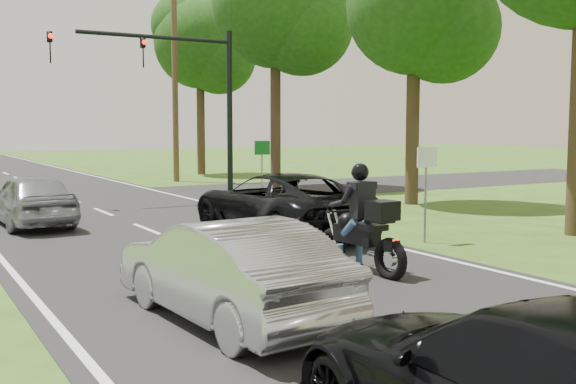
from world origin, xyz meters
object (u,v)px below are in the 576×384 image
object	(u,v)px
dark_suv	(280,204)
traffic_signal	(181,82)
silver_suv	(31,199)
sign_white	(427,171)
silver_sedan	(228,270)
sign_green	(262,157)
utility_pole_far	(175,73)
motorcycle_rider	(363,229)

from	to	relation	value
dark_suv	traffic_signal	xyz separation A→B (m)	(0.95, 8.56, 3.38)
silver_suv	sign_white	xyz separation A→B (m)	(7.08, -7.06, 0.90)
silver_sedan	sign_green	world-z (taller)	sign_green
sign_white	sign_green	size ratio (longest dim) A/B	1.00
silver_sedan	utility_pole_far	xyz separation A→B (m)	(7.91, 22.34, 4.39)
silver_suv	sign_green	distance (m)	7.39
traffic_signal	sign_green	distance (m)	4.24
sign_white	sign_green	world-z (taller)	same
motorcycle_rider	silver_sedan	size ratio (longest dim) A/B	0.55
sign_green	motorcycle_rider	bearing A→B (deg)	-108.43
motorcycle_rider	dark_suv	distance (m)	4.30
dark_suv	utility_pole_far	xyz separation A→B (m)	(3.82, 16.57, 4.33)
silver_sedan	silver_suv	world-z (taller)	silver_suv
silver_sedan	motorcycle_rider	bearing A→B (deg)	-159.35
dark_suv	silver_suv	world-z (taller)	dark_suv
silver_suv	utility_pole_far	distance (m)	15.36
silver_sedan	utility_pole_far	distance (m)	24.10
utility_pole_far	silver_sedan	bearing A→B (deg)	-109.51
silver_sedan	sign_green	bearing A→B (deg)	-124.31
dark_suv	traffic_signal	bearing A→B (deg)	-97.40
silver_sedan	traffic_signal	distance (m)	15.59
traffic_signal	silver_sedan	bearing A→B (deg)	-109.41
silver_sedan	dark_suv	bearing A→B (deg)	-129.38
dark_suv	sign_green	xyz separation A→B (m)	(2.52, 5.55, 0.84)
sign_green	silver_sedan	bearing A→B (deg)	-120.29
traffic_signal	utility_pole_far	xyz separation A→B (m)	(2.86, 8.00, 0.95)
motorcycle_rider	utility_pole_far	xyz separation A→B (m)	(4.56, 20.80, 4.32)
utility_pole_far	sign_white	xyz separation A→B (m)	(-1.50, -19.02, -3.49)
motorcycle_rider	silver_suv	size ratio (longest dim) A/B	0.56
motorcycle_rider	utility_pole_far	size ratio (longest dim) A/B	0.23
silver_suv	sign_green	bearing A→B (deg)	-175.80
dark_suv	traffic_signal	size ratio (longest dim) A/B	0.84
motorcycle_rider	silver_suv	xyz separation A→B (m)	(-4.02, 8.84, -0.07)
dark_suv	sign_white	bearing A→B (deg)	132.33
silver_sedan	sign_green	distance (m)	13.14
silver_sedan	traffic_signal	world-z (taller)	traffic_signal
motorcycle_rider	silver_sedan	bearing A→B (deg)	-159.39
sign_green	utility_pole_far	bearing A→B (deg)	83.27
sign_white	dark_suv	bearing A→B (deg)	133.38
dark_suv	sign_white	distance (m)	3.48
silver_sedan	silver_suv	xyz separation A→B (m)	(-0.67, 10.38, 0.01)
traffic_signal	utility_pole_far	size ratio (longest dim) A/B	0.64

